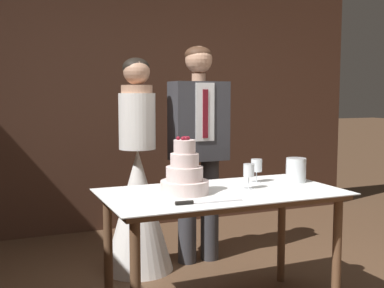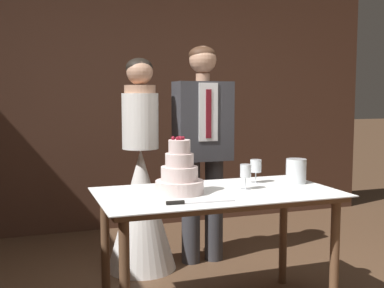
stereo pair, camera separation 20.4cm
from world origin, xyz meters
The scene contains 9 objects.
wall_back centered at (0.00, 2.52, 1.45)m, with size 5.43×0.12×2.90m, color #472B1E.
cake_table centered at (0.04, 0.32, 0.69)m, with size 1.46×0.79×0.78m.
tiered_cake centered at (-0.19, 0.34, 0.89)m, with size 0.29×0.29×0.34m.
cake_knife centered at (-0.24, 0.07, 0.78)m, with size 0.39×0.05×0.02m.
wine_glass_near centered at (0.40, 0.51, 0.88)m, with size 0.08×0.08×0.16m.
wine_glass_middle centered at (0.24, 0.33, 0.89)m, with size 0.07×0.07×0.16m.
hurricane_candle centered at (0.65, 0.41, 0.86)m, with size 0.13×0.13×0.16m.
bride centered at (-0.21, 1.26, 0.60)m, with size 0.54×0.54×1.64m.
groom centered at (0.30, 1.26, 1.00)m, with size 0.45×0.25×1.75m.
Camera 1 is at (-1.25, -2.27, 1.37)m, focal length 45.00 mm.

